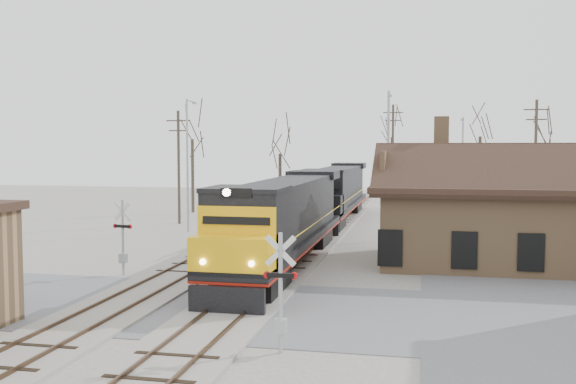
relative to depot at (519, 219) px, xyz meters
name	(u,v)px	position (x,y,z in m)	size (l,w,h in m)	color
ground	(235,309)	(-11.99, -12.00, -2.41)	(140.00, 140.00, 0.00)	#A8A398
road	(235,308)	(-11.99, -12.00, -2.39)	(60.00, 9.00, 0.03)	#5D5D62
track_main	(305,247)	(-11.99, 3.00, -2.34)	(3.40, 90.00, 0.24)	#A8A398
track_siding	(234,245)	(-16.49, 3.00, -2.34)	(3.40, 90.00, 0.24)	#A8A398
depot	(519,219)	(0.00, 0.00, 0.00)	(15.20, 9.31, 7.90)	#A17953
locomotive_lead	(283,220)	(-11.99, -3.29, 0.03)	(3.12, 20.91, 4.64)	black
locomotive_trailing	(336,192)	(-11.99, 17.90, 0.03)	(3.12, 20.91, 4.40)	black
crossbuck_near	(281,296)	(-9.13, -16.84, -0.66)	(1.04, 0.27, 3.66)	#A5A8AD
crossbuck_far	(123,239)	(-19.14, -6.84, -0.66)	(1.05, 0.28, 3.67)	#A5A8AD
streetlight_a	(188,158)	(-21.78, 9.12, 2.98)	(0.25, 2.04, 9.69)	#A5A8AD
streetlight_b	(388,158)	(-7.21, 7.46, 3.08)	(0.25, 2.04, 9.88)	#A5A8AD
streetlight_c	(462,160)	(-1.37, 25.71, 2.60)	(0.25, 2.04, 8.95)	#A5A8AD
utility_pole_a	(179,165)	(-24.23, 13.52, 2.37)	(2.00, 0.24, 9.13)	#382D23
utility_pole_b	(393,154)	(-7.93, 30.74, 3.08)	(2.00, 0.24, 10.50)	#382D23
utility_pole_c	(535,159)	(4.01, 19.77, 2.84)	(2.00, 0.24, 10.03)	#382D23
tree_a	(192,127)	(-26.34, 22.42, 5.70)	(4.64, 4.64, 11.38)	#382D23
tree_b	(280,144)	(-18.28, 24.48, 4.08)	(3.72, 3.72, 9.12)	#382D23
tree_c	(392,126)	(-8.37, 38.98, 6.15)	(4.90, 4.90, 12.02)	#382D23
tree_d	(480,124)	(0.69, 31.69, 6.06)	(4.85, 4.85, 11.88)	#382D23
tree_e	(543,135)	(5.80, 26.95, 4.92)	(4.20, 4.20, 10.30)	#382D23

